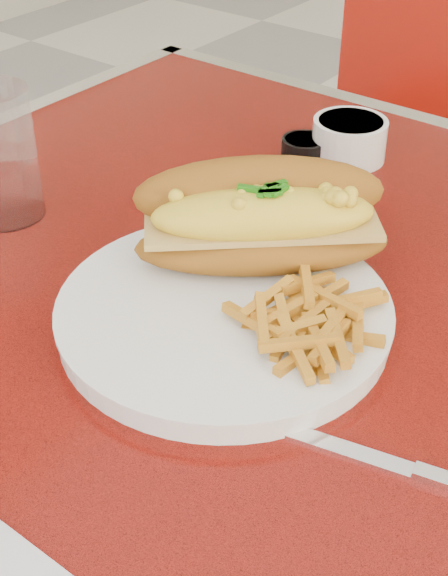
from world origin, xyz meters
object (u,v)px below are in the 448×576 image
Objects in this scene: fork at (287,265)px; knife at (401,466)px; dinner_plate at (224,314)px; sauce_cup_left at (304,148)px; diner_table at (362,421)px; gravy_ramekin at (349,138)px; mac_hoagie at (261,217)px.

knife is (0.20, -0.14, -0.02)m from fork.
sauce_cup_left reaches higher than dinner_plate.
fork is (-0.08, -0.03, 0.18)m from diner_table.
gravy_ramekin reaches higher than fork.
mac_hoagie is 2.19× the size of gravy_ramekin.
knife is (0.21, -0.06, -0.01)m from dinner_plate.
dinner_plate is at bearing -77.17° from gravy_ramekin.
diner_table is 3.12× the size of dinner_plate.
mac_hoagie reaches higher than knife.
dinner_plate is at bearing 152.11° from knife.
knife is (0.29, -0.41, -0.02)m from gravy_ramekin.
diner_table is at bearing -22.34° from mac_hoagie.
diner_table is 0.20m from fork.
knife is at bearing -57.31° from diner_table.
dinner_plate is 1.55× the size of mac_hoagie.
knife is at bearing -124.87° from fork.
mac_hoagie reaches higher than sauce_cup_left.
fork is 1.10× the size of gravy_ramekin.
mac_hoagie is at bearing 102.73° from fork.
mac_hoagie reaches higher than gravy_ramekin.
diner_table is at bearing -53.66° from gravy_ramekin.
dinner_plate is at bearing -118.42° from mac_hoagie.
dinner_plate reaches higher than diner_table.
gravy_ramekin is (-0.09, 0.27, 0.01)m from fork.
dinner_plate is 5.57× the size of sauce_cup_left.
mac_hoagie is at bearing 135.83° from knife.
gravy_ramekin reaches higher than knife.
knife is at bearing -15.33° from dinner_plate.
fork is at bearing -71.61° from gravy_ramekin.
sauce_cup_left is at bearing 118.49° from knife.
mac_hoagie is at bearing -66.66° from sauce_cup_left.
gravy_ramekin is 0.61× the size of knife.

